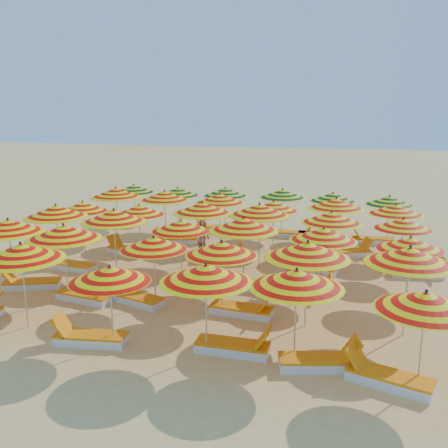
{
  "coord_description": "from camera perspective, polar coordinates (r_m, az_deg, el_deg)",
  "views": [
    {
      "loc": [
        4.52,
        -15.79,
        5.44
      ],
      "look_at": [
        0.0,
        0.5,
        1.6
      ],
      "focal_mm": 40.0,
      "sensor_mm": 36.0,
      "label": 1
    }
  ],
  "objects": [
    {
      "name": "ground",
      "position": [
        17.3,
        -0.45,
        -5.53
      ],
      "size": [
        120.0,
        120.0,
        0.0
      ],
      "primitive_type": "plane",
      "color": "#F1C26B",
      "rests_on": "ground"
    },
    {
      "name": "umbrella_1",
      "position": [
        13.41,
        -22.17,
        -2.97
      ],
      "size": [
        2.64,
        2.64,
        2.29
      ],
      "color": "silver",
      "rests_on": "ground"
    },
    {
      "name": "umbrella_2",
      "position": [
        11.82,
        -12.92,
        -5.62
      ],
      "size": [
        2.31,
        2.31,
        2.01
      ],
      "color": "silver",
      "rests_on": "ground"
    },
    {
      "name": "umbrella_3",
      "position": [
        11.05,
        -2.08,
        -5.67
      ],
      "size": [
        2.43,
        2.43,
        2.2
      ],
      "color": "silver",
      "rests_on": "ground"
    },
    {
      "name": "umbrella_4",
      "position": [
        10.85,
        8.29,
        -6.22
      ],
      "size": [
        2.53,
        2.53,
        2.19
      ],
      "color": "silver",
      "rests_on": "ground"
    },
    {
      "name": "umbrella_5",
      "position": [
        10.54,
        22.04,
        -8.2
      ],
      "size": [
        2.51,
        2.51,
        2.08
      ],
      "color": "silver",
      "rests_on": "ground"
    },
    {
      "name": "umbrella_6",
      "position": [
        16.6,
        -23.43,
        -0.23
      ],
      "size": [
        2.4,
        2.4,
        2.27
      ],
      "color": "silver",
      "rests_on": "ground"
    },
    {
      "name": "umbrella_7",
      "position": [
        15.04,
        -17.83,
        -0.91
      ],
      "size": [
        2.7,
        2.7,
        2.31
      ],
      "color": "silver",
      "rests_on": "ground"
    },
    {
      "name": "umbrella_8",
      "position": [
        14.16,
        -8.04,
        -2.21
      ],
      "size": [
        2.41,
        2.41,
        2.05
      ],
      "color": "silver",
      "rests_on": "ground"
    },
    {
      "name": "umbrella_9",
      "position": [
        13.34,
        -0.28,
        -2.84
      ],
      "size": [
        2.52,
        2.52,
        2.09
      ],
      "color": "silver",
      "rests_on": "ground"
    },
    {
      "name": "umbrella_10",
      "position": [
        12.67,
        9.53,
        -2.99
      ],
      "size": [
        2.44,
        2.44,
        2.31
      ],
      "color": "silver",
      "rests_on": "ground"
    },
    {
      "name": "umbrella_11",
      "position": [
        12.78,
        20.47,
        -3.44
      ],
      "size": [
        2.76,
        2.76,
        2.32
      ],
      "color": "silver",
      "rests_on": "ground"
    },
    {
      "name": "umbrella_12",
      "position": [
        18.26,
        -18.65,
        1.38
      ],
      "size": [
        2.89,
        2.89,
        2.32
      ],
      "color": "silver",
      "rests_on": "ground"
    },
    {
      "name": "umbrella_13",
      "position": [
        16.87,
        -12.47,
        0.88
      ],
      "size": [
        2.23,
        2.23,
        2.32
      ],
      "color": "silver",
      "rests_on": "ground"
    },
    {
      "name": "umbrella_14",
      "position": [
        16.24,
        -4.96,
        -0.21
      ],
      "size": [
        2.41,
        2.41,
        2.04
      ],
      "color": "silver",
      "rests_on": "ground"
    },
    {
      "name": "umbrella_15",
      "position": [
        15.32,
        2.27,
        -0.04
      ],
      "size": [
        2.9,
        2.9,
        2.31
      ],
      "color": "silver",
      "rests_on": "ground"
    },
    {
      "name": "umbrella_16",
      "position": [
        15.04,
        11.3,
        -1.18
      ],
      "size": [
        2.05,
        2.05,
        2.13
      ],
      "color": "silver",
      "rests_on": "ground"
    },
    {
      "name": "umbrella_17",
      "position": [
        15.15,
        20.52,
        -2.09
      ],
      "size": [
        2.15,
        2.15,
        2.0
      ],
      "color": "silver",
      "rests_on": "ground"
    },
    {
      "name": "umbrella_18",
      "position": [
        20.11,
        -15.85,
        1.91
      ],
      "size": [
        2.21,
        2.21,
        2.06
      ],
      "color": "silver",
      "rests_on": "ground"
    },
    {
      "name": "umbrella_19",
      "position": [
        19.08,
        -9.68,
        1.59
      ],
      "size": [
        2.28,
        2.28,
        2.03
      ],
      "color": "silver",
      "rests_on": "ground"
    },
    {
      "name": "umbrella_20",
      "position": [
        17.99,
        -2.48,
        1.85
      ],
      "size": [
        2.69,
        2.69,
        2.3
      ],
      "color": "silver",
      "rests_on": "ground"
    },
    {
      "name": "umbrella_21",
      "position": [
        17.52,
        4.08,
        1.62
      ],
      "size": [
        2.6,
        2.6,
        2.33
      ],
      "color": "silver",
      "rests_on": "ground"
    },
    {
      "name": "umbrella_22",
      "position": [
        17.19,
        12.19,
        0.72
      ],
      "size": [
        2.62,
        2.62,
        2.19
      ],
      "color": "silver",
      "rests_on": "ground"
    },
    {
      "name": "umbrella_23",
      "position": [
        17.57,
        19.82,
        0.02
      ],
      "size": [
        2.43,
        2.43,
        2.03
      ],
      "color": "silver",
      "rests_on": "ground"
    },
    {
      "name": "umbrella_24",
      "position": [
        21.84,
        -12.23,
        3.53
      ],
      "size": [
        2.59,
        2.59,
        2.31
      ],
      "color": "silver",
      "rests_on": "ground"
    },
    {
      "name": "umbrella_25",
      "position": [
        20.99,
        -6.8,
        3.22
      ],
      "size": [
        2.37,
        2.37,
        2.25
      ],
      "color": "silver",
      "rests_on": "ground"
    },
    {
      "name": "umbrella_26",
      "position": [
        20.45,
        -0.46,
        2.93
      ],
      "size": [
        2.65,
        2.65,
        2.2
      ],
      "color": "silver",
      "rests_on": "ground"
    },
    {
      "name": "umbrella_27",
      "position": [
        19.84,
        5.67,
        2.07
      ],
      "size": [
        2.12,
        2.12,
        2.01
      ],
      "color": "silver",
      "rests_on": "ground"
    },
    {
      "name": "umbrella_28",
      "position": [
        19.46,
        12.69,
        2.3
      ],
      "size": [
        2.49,
        2.49,
        2.27
      ],
      "color": "silver",
      "rests_on": "ground"
    },
    {
      "name": "umbrella_29",
      "position": [
        19.59,
        19.04,
        1.59
      ],
      "size": [
        2.43,
        2.43,
        2.12
      ],
      "color": "silver",
      "rests_on": "ground"
    },
    {
      "name": "umbrella_30",
      "position": [
        24.25,
        -10.29,
        4.0
      ],
      "size": [
        2.58,
        2.58,
        2.07
      ],
      "color": "silver",
      "rests_on": "ground"
    },
    {
      "name": "umbrella_31",
      "position": [
        23.25,
        -5.3,
        3.71
      ],
      "size": [
        2.37,
        2.37,
        2.03
      ],
      "color": "silver",
      "rests_on": "ground"
    },
    {
      "name": "umbrella_32",
      "position": [
        22.43,
        0.14,
        3.68
      ],
      "size": [
        2.61,
        2.61,
        2.14
      ],
      "color": "silver",
      "rests_on": "ground"
    },
    {
      "name": "umbrella_33",
      "position": [
        22.06,
        6.69,
        3.46
      ],
      "size": [
        2.4,
        2.4,
        2.15
      ],
      "color": "silver",
      "rests_on": "ground"
    },
    {
      "name": "umbrella_34",
      "position": [
        22.0,
        12.34,
        3.03
      ],
      "size": [
        2.02,
        2.02,
        2.07
      ],
      "color": "silver",
      "rests_on": "ground"
    },
    {
      "name": "umbrella_35",
      "position": [
        21.75,
        18.39,
        2.56
      ],
      "size": [
        2.07,
        2.07,
        2.07
      ],
      "color": "silver",
      "rests_on": "ground"
    },
    {
      "name": "lounger_1",
      "position": [
        12.63,
        -15.16,
        -12.42
      ],
      "size": [
        1.8,
        0.83,
        0.69
      ],
      "rotation": [
        0.0,
        0.0,
        3.29
      ],
      "color": "white",
      "rests_on": "ground"
    },
    {
      "name": "lounger_2",
      "position": [
        11.79,
        1.2,
        -13.84
      ],
      "size": [
        1.73,
        0.59,
        0.69
      ],
      "rotation": [
        0.0,
        0.0,
        0.0
      ],
      "color": "white",
      "rests_on": "ground"
    },
    {
      "name": "lounger_3",
      "position": [
        11.36,
        10.98,
        -15.18
      ],
      "size": [
        1.82,
        1.02,
        0.69
      ],
      "rotation": [
        0.0,
        0.0,
        0.27
      ],
      "color": "white",
      "rests_on": "ground"
    },
    {
      "name": "lounger_4",
      "position": [
        11.08,
        18.16,
        -16.38
      ],
      "size": [
        1.83,
        1.05,
        0.69
      ],
      "rotation": [
        0.0,
        0.0,
        2.85
      ],
      "color": "white",
      "rests_on": "ground"
    },
    {
      "name": "lounger_5",
      "position": [
        16.89,
        -21.21,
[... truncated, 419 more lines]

